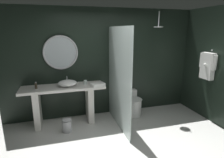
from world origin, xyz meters
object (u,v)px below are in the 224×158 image
(tumbler_cup, at_px, (85,82))
(waste_bin, at_px, (67,125))
(folded_hand_towel, at_px, (98,85))
(hanging_bathrobe, at_px, (208,65))
(toilet, at_px, (132,104))
(vessel_sink, at_px, (67,83))
(round_wall_mirror, at_px, (61,53))
(rain_shower_head, at_px, (159,26))
(soap_dispenser, at_px, (36,86))

(tumbler_cup, distance_m, waste_bin, 1.01)
(tumbler_cup, relative_size, folded_hand_towel, 0.34)
(tumbler_cup, bearing_deg, hanging_bathrobe, -13.80)
(hanging_bathrobe, distance_m, toilet, 1.98)
(vessel_sink, bearing_deg, toilet, 0.85)
(folded_hand_towel, bearing_deg, vessel_sink, 166.44)
(vessel_sink, height_order, hanging_bathrobe, hanging_bathrobe)
(toilet, bearing_deg, tumbler_cup, 178.94)
(round_wall_mirror, distance_m, toilet, 2.14)
(rain_shower_head, distance_m, toilet, 2.00)
(folded_hand_towel, bearing_deg, soap_dispenser, 172.72)
(rain_shower_head, height_order, toilet, rain_shower_head)
(round_wall_mirror, bearing_deg, vessel_sink, -72.05)
(rain_shower_head, bearing_deg, folded_hand_towel, -176.68)
(toilet, height_order, folded_hand_towel, folded_hand_towel)
(round_wall_mirror, xyz_separation_m, toilet, (1.65, -0.27, -1.33))
(soap_dispenser, bearing_deg, vessel_sink, -0.84)
(vessel_sink, bearing_deg, folded_hand_towel, -13.56)
(soap_dispenser, bearing_deg, toilet, 0.35)
(tumbler_cup, bearing_deg, toilet, -1.06)
(hanging_bathrobe, distance_m, waste_bin, 3.41)
(vessel_sink, relative_size, soap_dispenser, 2.85)
(toilet, distance_m, waste_bin, 1.69)
(hanging_bathrobe, bearing_deg, tumbler_cup, 166.20)
(tumbler_cup, relative_size, round_wall_mirror, 0.13)
(tumbler_cup, relative_size, toilet, 0.16)
(folded_hand_towel, bearing_deg, hanging_bathrobe, -10.70)
(round_wall_mirror, xyz_separation_m, rain_shower_head, (2.21, -0.37, 0.59))
(toilet, bearing_deg, waste_bin, -166.07)
(toilet, xyz_separation_m, folded_hand_towel, (-0.91, -0.18, 0.65))
(waste_bin, bearing_deg, toilet, 13.93)
(tumbler_cup, distance_m, soap_dispenser, 1.05)
(round_wall_mirror, relative_size, rain_shower_head, 2.19)
(soap_dispenser, distance_m, waste_bin, 1.06)
(waste_bin, bearing_deg, folded_hand_towel, 17.31)
(vessel_sink, height_order, toilet, vessel_sink)
(vessel_sink, xyz_separation_m, folded_hand_towel, (0.65, -0.16, -0.04))
(vessel_sink, relative_size, tumbler_cup, 4.25)
(tumbler_cup, bearing_deg, waste_bin, -138.23)
(tumbler_cup, xyz_separation_m, waste_bin, (-0.48, -0.43, -0.78))
(rain_shower_head, height_order, waste_bin, rain_shower_head)
(vessel_sink, xyz_separation_m, soap_dispenser, (-0.65, 0.01, -0.01))
(hanging_bathrobe, bearing_deg, waste_bin, 175.71)
(rain_shower_head, xyz_separation_m, waste_bin, (-2.19, -0.31, -2.04))
(vessel_sink, distance_m, rain_shower_head, 2.45)
(round_wall_mirror, height_order, folded_hand_towel, round_wall_mirror)
(vessel_sink, relative_size, folded_hand_towel, 1.44)
(rain_shower_head, relative_size, folded_hand_towel, 1.22)
(vessel_sink, height_order, folded_hand_towel, vessel_sink)
(tumbler_cup, xyz_separation_m, rain_shower_head, (1.71, -0.12, 1.25))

